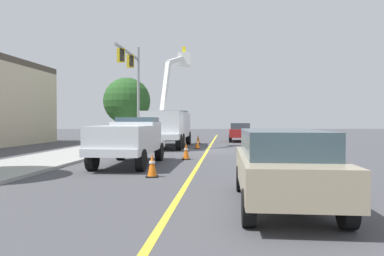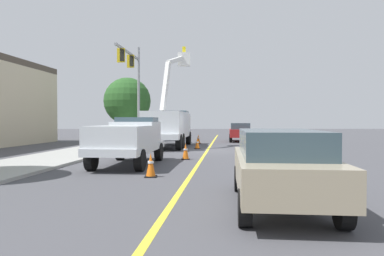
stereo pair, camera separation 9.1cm
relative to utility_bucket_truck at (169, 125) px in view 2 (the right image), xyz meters
name	(u,v)px [view 2 (the right image)]	position (x,y,z in m)	size (l,w,h in m)	color
ground	(207,151)	(-3.30, -2.56, -1.62)	(120.00, 120.00, 0.00)	#47474C
sidewalk_far_side	(97,149)	(-2.48, 4.63, -1.56)	(60.00, 3.60, 0.12)	#9E9E99
lane_centre_stripe	(207,151)	(-3.30, -2.56, -1.61)	(50.00, 0.16, 0.01)	yellow
utility_bucket_truck	(169,125)	(0.00, 0.00, 0.00)	(8.43, 3.41, 7.27)	silver
service_pickup_truck	(129,139)	(-10.64, 1.24, -0.50)	(5.80, 2.72, 2.06)	silver
passing_minivan	(240,131)	(6.76, -6.15, -0.64)	(4.98, 2.43, 1.69)	maroon
trailing_sedan	(280,162)	(-18.02, -3.33, -0.64)	(4.98, 2.43, 1.69)	tan
traffic_cone_leading	(151,165)	(-13.91, -0.03, -1.22)	(0.40, 0.40, 0.82)	black
traffic_cone_mid_front	(186,151)	(-8.46, -1.20, -1.22)	(0.40, 0.40, 0.81)	black
traffic_cone_mid_rear	(197,144)	(-1.80, -1.98, -1.26)	(0.40, 0.40, 0.72)	black
traffic_cone_trailing	(198,139)	(3.59, -2.23, -1.23)	(0.40, 0.40, 0.78)	black
traffic_signal_mast	(133,77)	(2.80, 3.01, 3.81)	(6.38, 0.97, 8.13)	gray
street_tree_right	(127,101)	(7.90, 4.33, 2.14)	(4.40, 4.40, 5.97)	brown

